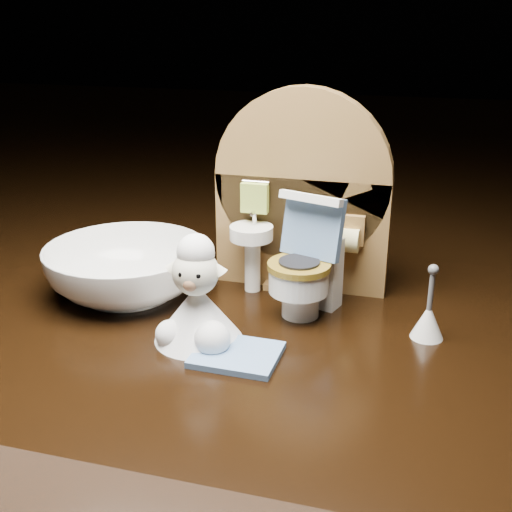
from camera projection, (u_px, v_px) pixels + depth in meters
The scene contains 6 objects.
backdrop_panel at pixel (301, 204), 0.47m from camera, with size 0.13×0.05×0.15m.
toy_toilet at pixel (307, 270), 0.44m from camera, with size 0.05×0.06×0.09m.
bath_mat at pixel (237, 355), 0.39m from camera, with size 0.05×0.04×0.00m, color #6085B5.
toilet_brush at pixel (428, 319), 0.41m from camera, with size 0.02×0.02×0.05m.
plush_lamb at pixel (197, 305), 0.41m from camera, with size 0.06×0.06×0.07m.
ceramic_bowl at pixel (127, 270), 0.48m from camera, with size 0.12×0.12×0.04m, color white.
Camera 1 is at (0.09, -0.38, 0.20)m, focal length 45.00 mm.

